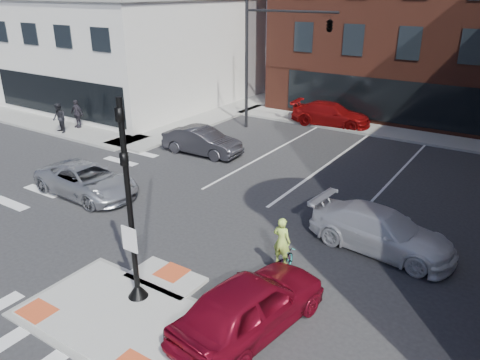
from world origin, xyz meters
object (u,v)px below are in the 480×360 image
Objects in this scene: silver_suv at (87,180)px; white_pickup at (381,231)px; red_sedan at (250,304)px; bg_car_red at (331,114)px; cyclist at (281,257)px; pedestrian_b at (77,114)px; bg_car_dark at (202,141)px; pedestrian_a at (59,118)px.

silver_suv is 12.72m from white_pickup.
bg_car_red is at bearing -63.65° from red_sedan.
bg_car_red is 18.59m from cyclist.
pedestrian_b reaches higher than bg_car_red.
bg_car_dark is at bearing 2.17° from pedestrian_b.
bg_car_dark is 0.86× the size of bg_car_red.
bg_car_red is 2.57× the size of cyclist.
pedestrian_a reaches higher than pedestrian_b.
pedestrian_b is (-9.02, 6.72, 0.35)m from silver_suv.
bg_car_red is at bearing 56.03° from pedestrian_a.
red_sedan is 21.39m from bg_car_red.
bg_car_red is (-6.45, 20.39, -0.06)m from red_sedan.
white_pickup is 1.13× the size of bg_car_dark.
bg_car_red is 16.82m from pedestrian_b.
bg_car_dark is at bearing -4.70° from silver_suv.
red_sedan is at bearing -8.82° from pedestrian_a.
red_sedan reaches higher than silver_suv.
bg_car_red is at bearing -13.08° from silver_suv.
pedestrian_a reaches higher than red_sedan.
bg_car_red is 2.90× the size of pedestrian_b.
red_sedan is 21.73m from pedestrian_a.
pedestrian_a is (-8.94, 5.30, 0.37)m from silver_suv.
cyclist reaches higher than silver_suv.
red_sedan is 2.82m from cyclist.
cyclist is at bearing -167.68° from bg_car_red.
red_sedan is at bearing 171.37° from white_pickup.
cyclist is (9.49, -8.13, -0.06)m from bg_car_dark.
pedestrian_a is (-21.40, 2.77, 0.34)m from white_pickup.
pedestrian_b is (-13.46, -10.09, 0.29)m from bg_car_red.
bg_car_red reaches higher than silver_suv.
pedestrian_b is (-19.91, 10.30, 0.23)m from red_sedan.
silver_suv is at bearing -15.35° from pedestrian_a.
white_pickup is at bearing -114.97° from bg_car_dark.
pedestrian_b reaches higher than silver_suv.
cyclist is at bearing -22.55° from pedestrian_b.
white_pickup is at bearing -123.60° from cyclist.
bg_car_red reaches higher than white_pickup.
white_pickup is 2.49× the size of cyclist.
silver_suv is at bearing -5.60° from cyclist.
pedestrian_b is at bearing 120.76° from bg_car_red.
cyclist is (5.87, -17.64, -0.08)m from bg_car_red.
pedestrian_b reaches higher than red_sedan.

